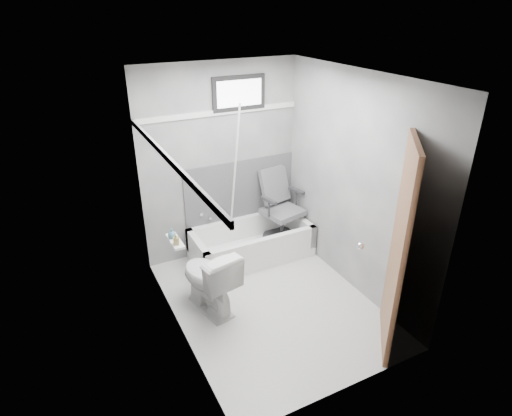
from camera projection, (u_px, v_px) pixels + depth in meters
floor at (270, 302)px, 4.69m from camera, size 2.60×2.60×0.00m
ceiling at (275, 76)px, 3.64m from camera, size 2.60×2.60×0.00m
wall_back at (221, 163)px, 5.21m from camera, size 2.00×0.02×2.40m
wall_front at (358, 271)px, 3.12m from camera, size 2.00×0.02×2.40m
wall_left at (173, 225)px, 3.76m from camera, size 0.02×2.60×2.40m
wall_right at (354, 186)px, 4.57m from camera, size 0.02×2.60×2.40m
bathtub at (252, 242)px, 5.44m from camera, size 1.50×0.70×0.42m
office_chair at (283, 207)px, 5.50m from camera, size 0.64×0.64×0.94m
toilet at (209, 279)px, 4.45m from camera, size 0.56×0.82×0.73m
door at (446, 260)px, 3.62m from camera, size 0.78×0.78×2.00m
window at (239, 93)px, 4.94m from camera, size 0.66×0.04×0.40m
backerboard at (240, 190)px, 5.47m from camera, size 1.50×0.02×0.78m
trim_back at (219, 112)px, 4.92m from camera, size 2.00×0.02×0.06m
trim_left at (168, 158)px, 3.49m from camera, size 0.02×2.60×0.06m
pole at (234, 180)px, 5.11m from camera, size 0.02×0.42×1.91m
shelf at (175, 241)px, 4.10m from camera, size 0.10×0.32×0.02m
soap_bottle_a at (176, 239)px, 4.01m from camera, size 0.07×0.07×0.11m
soap_bottle_b at (172, 233)px, 4.12m from camera, size 0.11×0.11×0.10m
faucet at (209, 215)px, 5.39m from camera, size 0.26×0.10×0.16m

